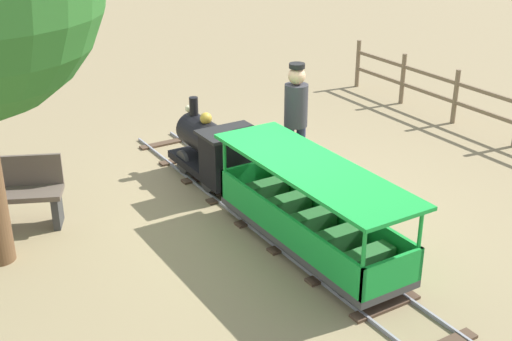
% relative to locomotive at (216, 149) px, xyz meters
% --- Properties ---
extents(ground_plane, '(60.00, 60.00, 0.00)m').
position_rel_locomotive_xyz_m(ground_plane, '(0.00, -0.95, -0.48)').
color(ground_plane, '#8C7A56').
extents(track, '(0.78, 6.40, 0.04)m').
position_rel_locomotive_xyz_m(track, '(0.00, -1.20, -0.46)').
color(track, gray).
rests_on(track, ground_plane).
extents(locomotive, '(0.74, 1.45, 0.99)m').
position_rel_locomotive_xyz_m(locomotive, '(0.00, 0.00, 0.00)').
color(locomotive, black).
rests_on(locomotive, ground_plane).
extents(passenger_car, '(0.84, 2.70, 0.97)m').
position_rel_locomotive_xyz_m(passenger_car, '(0.00, -2.10, -0.06)').
color(passenger_car, '#3F3F3F').
rests_on(passenger_car, ground_plane).
extents(conductor_person, '(0.30, 0.30, 1.62)m').
position_rel_locomotive_xyz_m(conductor_person, '(0.88, -0.53, 0.47)').
color(conductor_person, '#282D47').
rests_on(conductor_person, ground_plane).
extents(park_bench, '(1.35, 0.90, 0.82)m').
position_rel_locomotive_xyz_m(park_bench, '(-2.63, 0.22, -0.07)').
color(park_bench, brown).
rests_on(park_bench, ground_plane).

